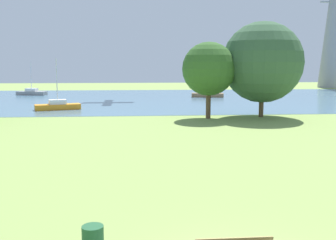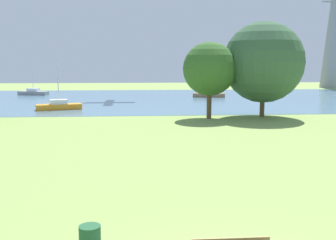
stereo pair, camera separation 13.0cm
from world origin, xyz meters
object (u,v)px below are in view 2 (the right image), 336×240
(sailboat_gray, at_px, (33,92))
(tree_west_far, at_px, (264,62))
(electricity_pylon, at_px, (333,25))
(sailboat_brown, at_px, (209,94))
(tree_mid_shore, at_px, (210,69))
(sailboat_orange, at_px, (59,106))

(sailboat_gray, bearing_deg, tree_west_far, -46.27)
(electricity_pylon, bearing_deg, sailboat_gray, -163.16)
(sailboat_brown, xyz_separation_m, electricity_pylon, (30.87, 24.15, 12.74))
(tree_mid_shore, xyz_separation_m, electricity_pylon, (35.15, 48.17, 8.68))
(tree_mid_shore, distance_m, electricity_pylon, 60.26)
(sailboat_orange, height_order, tree_west_far, tree_west_far)
(tree_west_far, bearing_deg, sailboat_gray, 133.73)
(sailboat_orange, xyz_separation_m, sailboat_gray, (-8.27, 22.20, -0.00))
(sailboat_gray, relative_size, electricity_pylon, 0.20)
(sailboat_orange, relative_size, sailboat_brown, 1.06)
(sailboat_orange, bearing_deg, tree_mid_shore, -28.64)
(sailboat_brown, xyz_separation_m, tree_west_far, (0.88, -23.41, 4.67))
(tree_mid_shore, distance_m, tree_west_far, 5.24)
(sailboat_brown, height_order, electricity_pylon, electricity_pylon)
(sailboat_orange, height_order, electricity_pylon, electricity_pylon)
(tree_west_far, height_order, electricity_pylon, electricity_pylon)
(sailboat_brown, relative_size, electricity_pylon, 0.20)
(tree_mid_shore, bearing_deg, electricity_pylon, 53.88)
(sailboat_orange, bearing_deg, sailboat_brown, 39.09)
(tree_west_far, bearing_deg, sailboat_brown, 92.16)
(sailboat_orange, height_order, sailboat_gray, sailboat_orange)
(sailboat_brown, distance_m, electricity_pylon, 41.21)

